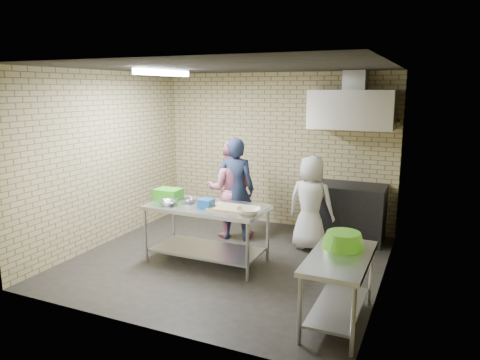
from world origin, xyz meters
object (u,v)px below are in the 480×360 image
green_basin (343,240)px  man_navy (236,189)px  blue_tub (206,203)px  bottle_green (383,115)px  woman_white (311,203)px  green_crate (168,194)px  prep_table (207,234)px  side_counter (338,290)px  woman_pink (231,189)px  stove (346,212)px  bottle_red (357,113)px

green_basin → man_navy: size_ratio=0.28×
blue_tub → bottle_green: 3.15m
woman_white → green_crate: bearing=33.2°
prep_table → woman_white: size_ratio=1.15×
side_counter → green_basin: green_basin is taller
woman_pink → woman_white: bearing=159.2°
stove → side_counter: bearing=-80.7°
prep_table → bottle_red: 3.09m
woman_white → prep_table: bearing=48.6°
bottle_red → bottle_green: (0.40, 0.00, -0.01)m
blue_tub → bottle_green: (2.00, 2.16, 1.13)m
green_basin → woman_white: (-0.84, 1.81, -0.11)m
green_basin → man_navy: bearing=139.9°
bottle_green → man_navy: bearing=-154.4°
green_basin → stove: bearing=99.8°
side_counter → green_basin: bearing=94.6°
side_counter → bottle_green: (0.00, 2.99, 1.64)m
green_crate → woman_pink: bearing=63.6°
prep_table → blue_tub: blue_tub is taller
blue_tub → woman_white: woman_white is taller
prep_table → bottle_red: bearing=51.3°
man_navy → stove: bearing=-168.4°
blue_tub → woman_white: bearing=47.2°
side_counter → woman_pink: woman_pink is taller
bottle_green → green_crate: bearing=-144.8°
green_basin → man_navy: (-2.07, 1.74, -0.00)m
woman_white → bottle_red: bearing=-111.2°
stove → man_navy: man_navy is taller
side_counter → stove: (-0.45, 2.75, 0.08)m
prep_table → bottle_green: bottle_green is taller
stove → bottle_green: size_ratio=8.00×
man_navy → side_counter: bearing=123.1°
bottle_green → side_counter: bearing=-90.0°
bottle_red → side_counter: bearing=-82.4°
stove → green_basin: green_basin is taller
stove → woman_white: woman_white is taller
bottle_red → woman_white: bearing=-116.3°
bottle_green → woman_white: bottle_green is taller
side_counter → stove: stove is taller
side_counter → bottle_red: (-0.40, 2.99, 1.65)m
prep_table → bottle_red: (1.65, 2.06, 1.62)m
stove → bottle_red: bearing=78.2°
man_navy → woman_pink: man_navy is taller
blue_tub → green_basin: (1.98, -0.58, -0.05)m
prep_table → green_crate: green_crate is taller
stove → green_basin: 2.57m
bottle_red → prep_table: bearing=-128.7°
side_counter → prep_table: bearing=155.5°
bottle_green → woman_white: (-0.86, -0.93, -1.29)m
prep_table → stove: (1.60, 1.82, 0.04)m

